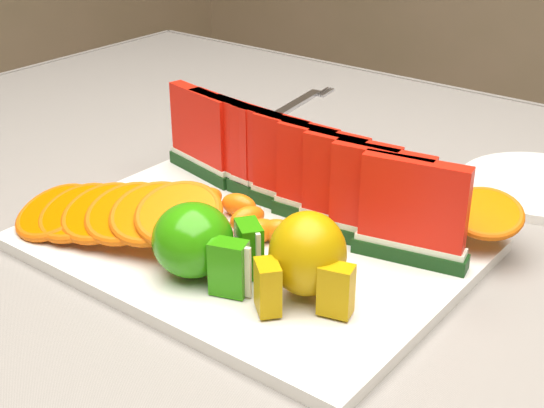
{
  "coord_description": "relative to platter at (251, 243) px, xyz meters",
  "views": [
    {
      "loc": [
        0.35,
        -0.58,
        1.12
      ],
      "look_at": [
        -0.04,
        -0.08,
        0.81
      ],
      "focal_mm": 50.0,
      "sensor_mm": 36.0,
      "label": 1
    }
  ],
  "objects": [
    {
      "name": "orange_fan_front",
      "position": [
        -0.1,
        -0.08,
        0.03
      ],
      "size": [
        0.23,
        0.14,
        0.06
      ],
      "color": "#F65300",
      "rests_on": "platter"
    },
    {
      "name": "apple_cluster",
      "position": [
        0.01,
        -0.08,
        0.04
      ],
      "size": [
        0.1,
        0.09,
        0.07
      ],
      "color": "#35961D",
      "rests_on": "platter"
    },
    {
      "name": "platter",
      "position": [
        0.0,
        0.0,
        0.0
      ],
      "size": [
        0.4,
        0.3,
        0.01
      ],
      "color": "silver",
      "rests_on": "tablecloth"
    },
    {
      "name": "orange_fan_back",
      "position": [
        0.04,
        0.13,
        0.03
      ],
      "size": [
        0.37,
        0.1,
        0.05
      ],
      "color": "#F65300",
      "rests_on": "platter"
    },
    {
      "name": "table",
      "position": [
        0.06,
        0.08,
        -0.11
      ],
      "size": [
        1.4,
        0.9,
        0.75
      ],
      "color": "#54331B",
      "rests_on": "ground"
    },
    {
      "name": "tablecloth",
      "position": [
        0.06,
        0.08,
        -0.05
      ],
      "size": [
        1.53,
        1.03,
        0.2
      ],
      "color": "slate",
      "rests_on": "table"
    },
    {
      "name": "pear_cluster",
      "position": [
        0.1,
        -0.05,
        0.04
      ],
      "size": [
        0.09,
        0.1,
        0.07
      ],
      "color": "#AD800E",
      "rests_on": "platter"
    },
    {
      "name": "watermelon_row",
      "position": [
        0.0,
        0.07,
        0.05
      ],
      "size": [
        0.39,
        0.07,
        0.1
      ],
      "color": "#07330D",
      "rests_on": "platter"
    },
    {
      "name": "fork",
      "position": [
        -0.22,
        0.37,
        -0.0
      ],
      "size": [
        0.04,
        0.2,
        0.0
      ],
      "color": "silver",
      "rests_on": "tablecloth"
    },
    {
      "name": "tangerine_segments",
      "position": [
        -0.01,
        0.01,
        0.02
      ],
      "size": [
        0.15,
        0.07,
        0.02
      ],
      "color": "orange",
      "rests_on": "platter"
    },
    {
      "name": "side_plate",
      "position": [
        0.17,
        0.3,
        -0.0
      ],
      "size": [
        0.22,
        0.22,
        0.01
      ],
      "color": "silver",
      "rests_on": "tablecloth"
    }
  ]
}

